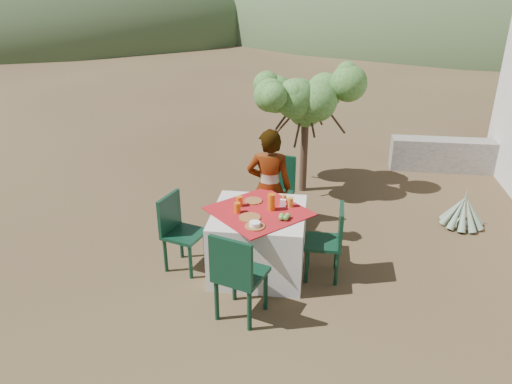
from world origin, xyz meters
The scene contains 23 objects.
ground centered at (0.00, 0.00, 0.00)m, with size 160.00×160.00×0.00m, color #39271A.
table centered at (0.43, -0.09, 0.38)m, with size 1.30×1.30×0.76m.
chair_far centered at (0.52, 1.04, 0.54)m, with size 0.55×0.55×0.97m.
chair_near centered at (0.34, -1.00, 0.54)m, with size 0.57×0.57×0.97m.
chair_left centered at (-0.49, -0.13, 0.50)m, with size 0.52×0.52×0.89m.
chair_right centered at (1.23, -0.12, 0.48)m, with size 0.41×0.41×0.87m.
person centered at (0.48, 0.57, 0.75)m, with size 0.55×0.36×1.50m, color #8C6651.
shrub_tree centered at (0.89, 2.29, 1.37)m, with size 1.48×1.45×1.74m.
agave centered at (3.03, 1.34, 0.21)m, with size 0.59×0.58×0.62m.
stone_wall centered at (3.60, 3.40, 0.28)m, with size 2.60×0.35×0.55m, color gray.
hill_near_left centered at (-18.00, 30.00, 0.00)m, with size 40.00×40.00×16.00m, color #3D532E.
hill_near_right centered at (12.00, 36.00, 0.00)m, with size 48.00×48.00×20.00m, color #3D532E.
plate_far centered at (0.34, 0.14, 0.77)m, with size 0.20×0.20×0.01m, color brown.
plate_near centered at (0.36, -0.28, 0.77)m, with size 0.23×0.23×0.01m, color brown.
glass_far centered at (0.20, 0.01, 0.82)m, with size 0.07×0.07×0.11m, color #D6580D.
glass_near centered at (0.20, -0.16, 0.82)m, with size 0.07×0.07×0.12m, color #D6580D.
juice_pitcher centered at (0.57, -0.05, 0.86)m, with size 0.09×0.09×0.19m, color #D6580D.
bowl_plate centered at (0.44, -0.46, 0.77)m, with size 0.21×0.21×0.01m, color brown.
white_bowl centered at (0.44, -0.46, 0.80)m, with size 0.12×0.12×0.04m, color white.
jar_left centered at (0.77, 0.07, 0.82)m, with size 0.07×0.07×0.11m, color orange.
jar_right centered at (0.69, 0.18, 0.80)m, with size 0.05×0.05×0.08m, color orange.
napkin_holder centered at (0.69, 0.06, 0.80)m, with size 0.07×0.04×0.09m, color white.
fruit_cluster centered at (0.72, -0.26, 0.79)m, with size 0.13×0.12×0.06m.
Camera 1 is at (1.04, -4.97, 3.23)m, focal length 35.00 mm.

